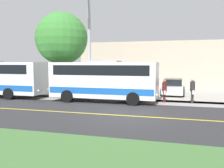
# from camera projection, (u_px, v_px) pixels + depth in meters

# --- Properties ---
(ground_plane) EXTENTS (120.00, 120.00, 0.00)m
(ground_plane) POSITION_uv_depth(u_px,v_px,m) (125.00, 116.00, 13.52)
(ground_plane) COLOR #3D6633
(road_surface) EXTENTS (8.00, 100.00, 0.01)m
(road_surface) POSITION_uv_depth(u_px,v_px,m) (125.00, 116.00, 13.52)
(road_surface) COLOR #28282B
(road_surface) RESTS_ON ground
(sidewalk) EXTENTS (2.40, 100.00, 0.01)m
(sidewalk) POSITION_uv_depth(u_px,v_px,m) (141.00, 101.00, 18.49)
(sidewalk) COLOR gray
(sidewalk) RESTS_ON ground
(parking_lot_surface) EXTENTS (14.00, 36.00, 0.01)m
(parking_lot_surface) POSITION_uv_depth(u_px,v_px,m) (183.00, 92.00, 24.56)
(parking_lot_surface) COLOR #9E9991
(parking_lot_surface) RESTS_ON ground
(road_centre_line) EXTENTS (0.16, 100.00, 0.00)m
(road_centre_line) POSITION_uv_depth(u_px,v_px,m) (125.00, 116.00, 13.52)
(road_centre_line) COLOR gold
(road_centre_line) RESTS_ON ground
(shuttle_bus_front) EXTENTS (2.60, 7.92, 3.02)m
(shuttle_bus_front) POSITION_uv_depth(u_px,v_px,m) (104.00, 79.00, 18.38)
(shuttle_bus_front) COLOR white
(shuttle_bus_front) RESTS_ON ground
(pedestrian_with_bags) EXTENTS (0.72, 0.34, 1.77)m
(pedestrian_with_bags) POSITION_uv_depth(u_px,v_px,m) (193.00, 90.00, 17.64)
(pedestrian_with_bags) COLOR #262628
(pedestrian_with_bags) RESTS_ON ground
(pedestrian_waiting) EXTENTS (0.72, 0.34, 1.67)m
(pedestrian_waiting) POSITION_uv_depth(u_px,v_px,m) (164.00, 90.00, 18.04)
(pedestrian_waiting) COLOR #4C1919
(pedestrian_waiting) RESTS_ON ground
(street_light_pole) EXTENTS (1.97, 0.24, 7.80)m
(street_light_pole) POSITION_uv_depth(u_px,v_px,m) (89.00, 44.00, 18.91)
(street_light_pole) COLOR #9E9EA3
(street_light_pole) RESTS_ON ground
(parked_car_near) EXTENTS (4.40, 2.02, 1.45)m
(parked_car_near) POSITION_uv_depth(u_px,v_px,m) (173.00, 87.00, 22.47)
(parked_car_near) COLOR silver
(parked_car_near) RESTS_ON ground
(tree_curbside) EXTENTS (4.64, 4.64, 7.35)m
(tree_curbside) POSITION_uv_depth(u_px,v_px,m) (62.00, 39.00, 22.24)
(tree_curbside) COLOR brown
(tree_curbside) RESTS_ON ground
(commercial_building) EXTENTS (10.00, 18.52, 5.38)m
(commercial_building) POSITION_uv_depth(u_px,v_px,m) (158.00, 64.00, 33.86)
(commercial_building) COLOR #B7A893
(commercial_building) RESTS_ON ground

